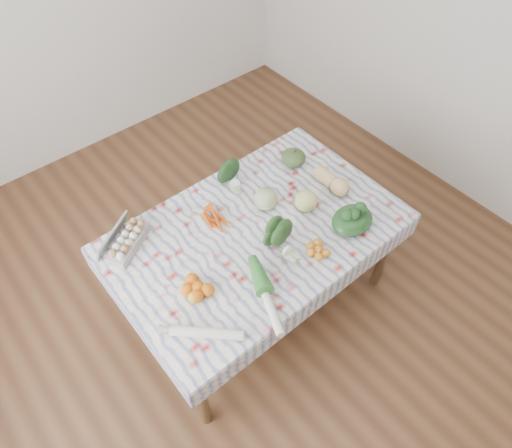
{
  "coord_description": "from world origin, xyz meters",
  "views": [
    {
      "loc": [
        -1.05,
        -1.26,
        2.8
      ],
      "look_at": [
        0.0,
        0.0,
        0.82
      ],
      "focal_mm": 32.0,
      "sensor_mm": 36.0,
      "label": 1
    }
  ],
  "objects_px": {
    "dining_table": "(256,239)",
    "butternut_squash": "(332,180)",
    "egg_carton": "(128,242)",
    "grapefruit": "(306,201)",
    "kabocha_squash": "(293,158)",
    "cabbage": "(266,199)"
  },
  "relations": [
    {
      "from": "egg_carton",
      "to": "grapefruit",
      "type": "height_order",
      "value": "grapefruit"
    },
    {
      "from": "dining_table",
      "to": "butternut_squash",
      "type": "xyz_separation_m",
      "value": [
        0.58,
        -0.03,
        0.14
      ]
    },
    {
      "from": "kabocha_squash",
      "to": "butternut_squash",
      "type": "distance_m",
      "value": 0.31
    },
    {
      "from": "cabbage",
      "to": "butternut_squash",
      "type": "height_order",
      "value": "cabbage"
    },
    {
      "from": "dining_table",
      "to": "kabocha_squash",
      "type": "height_order",
      "value": "kabocha_squash"
    },
    {
      "from": "butternut_squash",
      "to": "cabbage",
      "type": "bearing_deg",
      "value": 163.74
    },
    {
      "from": "egg_carton",
      "to": "cabbage",
      "type": "xyz_separation_m",
      "value": [
        0.78,
        -0.26,
        0.03
      ]
    },
    {
      "from": "egg_carton",
      "to": "grapefruit",
      "type": "bearing_deg",
      "value": -55.43
    },
    {
      "from": "dining_table",
      "to": "butternut_squash",
      "type": "relative_size",
      "value": 6.43
    },
    {
      "from": "butternut_squash",
      "to": "dining_table",
      "type": "bearing_deg",
      "value": 178.42
    },
    {
      "from": "kabocha_squash",
      "to": "cabbage",
      "type": "bearing_deg",
      "value": -155.7
    },
    {
      "from": "egg_carton",
      "to": "kabocha_squash",
      "type": "height_order",
      "value": "kabocha_squash"
    },
    {
      "from": "dining_table",
      "to": "kabocha_squash",
      "type": "xyz_separation_m",
      "value": [
        0.54,
        0.28,
        0.14
      ]
    },
    {
      "from": "egg_carton",
      "to": "grapefruit",
      "type": "xyz_separation_m",
      "value": [
        0.95,
        -0.42,
        0.03
      ]
    },
    {
      "from": "egg_carton",
      "to": "cabbage",
      "type": "relative_size",
      "value": 2.21
    },
    {
      "from": "egg_carton",
      "to": "kabocha_squash",
      "type": "relative_size",
      "value": 1.93
    },
    {
      "from": "dining_table",
      "to": "butternut_squash",
      "type": "distance_m",
      "value": 0.6
    },
    {
      "from": "egg_carton",
      "to": "kabocha_squash",
      "type": "distance_m",
      "value": 1.16
    },
    {
      "from": "kabocha_squash",
      "to": "cabbage",
      "type": "relative_size",
      "value": 1.15
    },
    {
      "from": "kabocha_squash",
      "to": "butternut_squash",
      "type": "bearing_deg",
      "value": -82.56
    },
    {
      "from": "cabbage",
      "to": "butternut_squash",
      "type": "bearing_deg",
      "value": -17.59
    },
    {
      "from": "dining_table",
      "to": "grapefruit",
      "type": "xyz_separation_m",
      "value": [
        0.33,
        -0.06,
        0.15
      ]
    }
  ]
}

